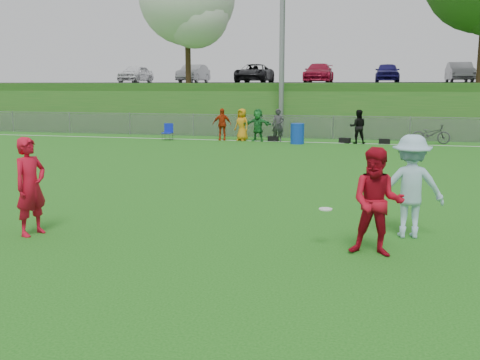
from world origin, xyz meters
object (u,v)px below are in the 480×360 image
(recycling_bin, at_px, (297,134))
(player_blue, at_px, (410,186))
(player_red_center, at_px, (377,202))
(bicycle, at_px, (431,134))
(frisbee, at_px, (326,209))
(player_red_left, at_px, (31,186))

(recycling_bin, bearing_deg, player_blue, -74.95)
(player_red_center, xyz_separation_m, player_blue, (0.63, 1.34, 0.05))
(player_red_center, distance_m, bicycle, 19.27)
(player_blue, bearing_deg, player_red_center, 59.45)
(player_blue, distance_m, bicycle, 17.86)
(player_red_center, height_order, recycling_bin, player_red_center)
(player_blue, height_order, recycling_bin, player_blue)
(player_red_center, xyz_separation_m, bicycle, (2.79, 19.06, -0.45))
(player_red_center, xyz_separation_m, recycling_bin, (-3.72, 17.50, -0.43))
(player_blue, relative_size, frisbee, 8.18)
(player_blue, relative_size, recycling_bin, 1.94)
(player_red_center, height_order, player_blue, player_blue)
(player_red_left, xyz_separation_m, player_red_center, (6.53, 0.26, -0.02))
(recycling_bin, bearing_deg, frisbee, -80.66)
(player_blue, height_order, frisbee, player_blue)
(player_red_center, bearing_deg, recycling_bin, 107.04)
(player_blue, xyz_separation_m, frisbee, (-1.51, -1.08, -0.28))
(player_red_left, height_order, player_red_center, player_red_left)
(player_red_left, bearing_deg, player_blue, -62.66)
(frisbee, bearing_deg, bicycle, 78.95)
(recycling_bin, relative_size, bicycle, 0.55)
(player_red_left, relative_size, frisbee, 7.94)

